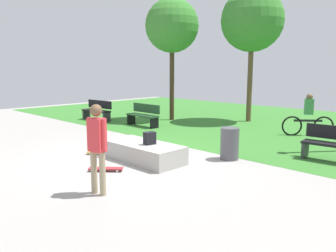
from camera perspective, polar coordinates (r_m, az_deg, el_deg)
The scene contains 14 objects.
ground_plane at distance 9.25m, azimuth -5.67°, elevation -5.30°, with size 28.00×28.00×0.00m, color #9E9993.
grass_lawn at distance 15.48m, azimuth 17.58°, elevation 0.36°, with size 26.60×12.09×0.01m, color #387A2D.
concrete_ledge at distance 8.92m, azimuth -4.10°, elevation -4.32°, with size 2.23×1.02×0.46m, color #A8A59E.
backpack_on_ledge at distance 8.69m, azimuth -3.08°, elevation -2.04°, with size 0.28×0.20×0.32m, color black.
skater_performing_trick at distance 6.51m, azimuth -11.74°, elevation -2.68°, with size 0.42×0.26×1.73m.
skateboard_by_ledge at distance 9.72m, azimuth -11.06°, elevation -4.31°, with size 0.74×0.67×0.08m.
skateboard_spare at distance 8.16m, azimuth -10.34°, elevation -6.99°, with size 0.72×0.69×0.08m.
park_bench_far_left at distance 16.03m, azimuth -11.71°, elevation 2.64°, with size 1.63×0.60×0.91m.
park_bench_near_lamppost at distance 14.16m, azimuth -4.09°, elevation 1.92°, with size 1.61×0.49×0.91m.
park_bench_center_lawn at distance 9.73m, azimuth 26.25°, elevation -2.62°, with size 1.63×0.60×0.91m.
tree_broad_elm at distance 15.86m, azimuth 0.67°, elevation 16.32°, with size 2.40×2.40×5.45m.
tree_slender_maple at distance 15.86m, azimuth 13.88°, elevation 16.69°, with size 2.71×2.71×5.78m.
trash_bin at distance 9.12m, azimuth 10.24°, elevation -2.90°, with size 0.48×0.48×0.84m, color #4C4C51.
cyclist_on_bicycle at distance 13.14m, azimuth 22.35°, elevation 1.28°, with size 1.43×1.22×1.52m.
Camera 1 is at (6.89, -5.70, 2.38)m, focal length 36.53 mm.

